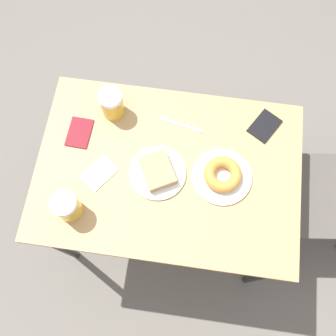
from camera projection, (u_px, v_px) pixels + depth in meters
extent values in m
plane|color=#666059|center=(168.00, 212.00, 2.13)|extent=(8.00, 8.00, 0.00)
cube|color=tan|center=(168.00, 171.00, 1.43)|extent=(0.69, 1.01, 0.03)
cylinder|color=black|center=(86.00, 127.00, 1.91)|extent=(0.04, 0.04, 0.72)
cylinder|color=black|center=(59.00, 246.00, 1.71)|extent=(0.04, 0.04, 0.72)
cylinder|color=black|center=(268.00, 150.00, 1.87)|extent=(0.04, 0.04, 0.72)
cylinder|color=black|center=(261.00, 275.00, 1.67)|extent=(0.04, 0.04, 0.72)
cube|color=#514C47|center=(336.00, 195.00, 1.71)|extent=(0.45, 0.45, 0.02)
cylinder|color=#514C47|center=(280.00, 174.00, 1.98)|extent=(0.03, 0.03, 0.43)
cylinder|color=#514C47|center=(286.00, 240.00, 1.86)|extent=(0.03, 0.03, 0.43)
cylinder|color=white|center=(158.00, 173.00, 1.41)|extent=(0.22, 0.22, 0.01)
cube|color=tan|center=(158.00, 171.00, 1.39)|extent=(0.17, 0.16, 0.04)
cylinder|color=white|center=(222.00, 177.00, 1.40)|extent=(0.23, 0.23, 0.01)
torus|color=#D18938|center=(223.00, 175.00, 1.38)|extent=(0.14, 0.14, 0.04)
cylinder|color=gold|center=(68.00, 207.00, 1.32)|extent=(0.09, 0.09, 0.10)
cylinder|color=white|center=(63.00, 203.00, 1.26)|extent=(0.09, 0.09, 0.02)
cylinder|color=gold|center=(112.00, 105.00, 1.45)|extent=(0.09, 0.09, 0.10)
cylinder|color=white|center=(110.00, 97.00, 1.40)|extent=(0.09, 0.09, 0.02)
cube|color=white|center=(99.00, 174.00, 1.41)|extent=(0.15, 0.14, 0.00)
cube|color=silver|center=(180.00, 124.00, 1.48)|extent=(0.05, 0.18, 0.00)
cube|color=black|center=(265.00, 126.00, 1.48)|extent=(0.15, 0.14, 0.01)
cube|color=maroon|center=(79.00, 133.00, 1.47)|extent=(0.13, 0.09, 0.01)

